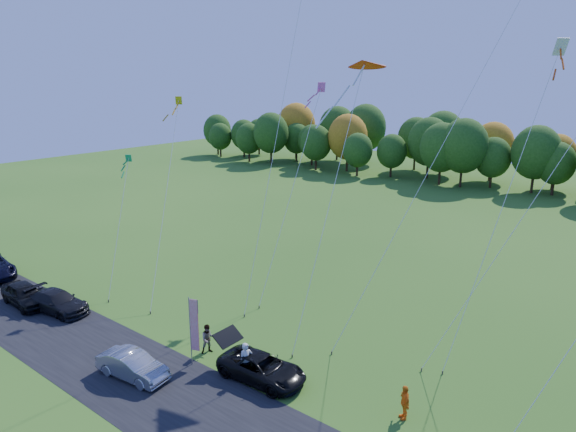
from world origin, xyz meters
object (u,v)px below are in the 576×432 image
Objects in this scene: silver_sedan at (132,365)px; person_east at (405,402)px; black_suv at (262,368)px; feather_flag at (193,324)px.

person_east is at bearing -73.59° from silver_sedan.
black_suv is 4.34m from feather_flag.
silver_sedan reaches higher than black_suv.
black_suv is at bearing -61.50° from silver_sedan.
feather_flag reaches higher than person_east.
feather_flag reaches higher than silver_sedan.
black_suv is at bearing -120.19° from person_east.
silver_sedan is 1.03× the size of feather_flag.
feather_flag is at bearing 104.01° from black_suv.
black_suv is 1.17× the size of silver_sedan.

